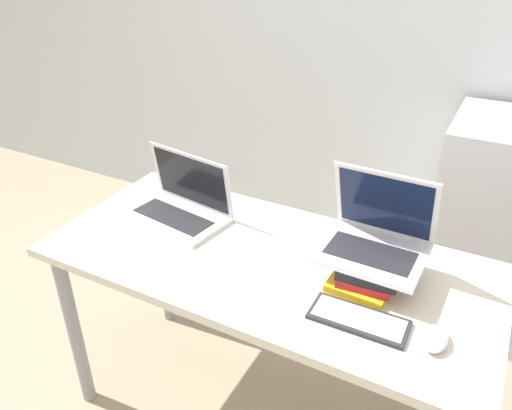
{
  "coord_description": "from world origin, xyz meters",
  "views": [
    {
      "loc": [
        0.58,
        -0.83,
        1.66
      ],
      "look_at": [
        -0.04,
        0.33,
        0.92
      ],
      "focal_mm": 35.0,
      "sensor_mm": 36.0,
      "label": 1
    }
  ],
  "objects_px": {
    "book_stack": "(369,269)",
    "mouse": "(435,338)",
    "mini_fridge": "(506,230)",
    "wireless_keyboard": "(359,319)",
    "laptop_on_books": "(376,236)",
    "laptop_left": "(181,204)"
  },
  "relations": [
    {
      "from": "laptop_on_books",
      "to": "mouse",
      "type": "bearing_deg",
      "value": -43.22
    },
    {
      "from": "laptop_on_books",
      "to": "laptop_left",
      "type": "bearing_deg",
      "value": 179.52
    },
    {
      "from": "laptop_on_books",
      "to": "wireless_keyboard",
      "type": "xyz_separation_m",
      "value": [
        0.03,
        -0.23,
        -0.12
      ]
    },
    {
      "from": "laptop_left",
      "to": "mini_fridge",
      "type": "xyz_separation_m",
      "value": [
        1.07,
        0.91,
        -0.3
      ]
    },
    {
      "from": "book_stack",
      "to": "wireless_keyboard",
      "type": "distance_m",
      "value": 0.19
    },
    {
      "from": "laptop_left",
      "to": "mini_fridge",
      "type": "distance_m",
      "value": 1.44
    },
    {
      "from": "book_stack",
      "to": "mouse",
      "type": "height_order",
      "value": "book_stack"
    },
    {
      "from": "book_stack",
      "to": "laptop_left",
      "type": "bearing_deg",
      "value": 176.11
    },
    {
      "from": "wireless_keyboard",
      "to": "mini_fridge",
      "type": "bearing_deg",
      "value": 74.01
    },
    {
      "from": "mouse",
      "to": "wireless_keyboard",
      "type": "bearing_deg",
      "value": -176.3
    },
    {
      "from": "book_stack",
      "to": "laptop_on_books",
      "type": "xyz_separation_m",
      "value": [
        -0.0,
        0.04,
        0.09
      ]
    },
    {
      "from": "laptop_left",
      "to": "book_stack",
      "type": "relative_size",
      "value": 1.59
    },
    {
      "from": "book_stack",
      "to": "wireless_keyboard",
      "type": "bearing_deg",
      "value": -80.53
    },
    {
      "from": "book_stack",
      "to": "mini_fridge",
      "type": "relative_size",
      "value": 0.25
    },
    {
      "from": "laptop_left",
      "to": "wireless_keyboard",
      "type": "distance_m",
      "value": 0.78
    },
    {
      "from": "laptop_on_books",
      "to": "mini_fridge",
      "type": "relative_size",
      "value": 0.32
    },
    {
      "from": "book_stack",
      "to": "mouse",
      "type": "distance_m",
      "value": 0.28
    },
    {
      "from": "book_stack",
      "to": "mouse",
      "type": "bearing_deg",
      "value": -37.4
    },
    {
      "from": "wireless_keyboard",
      "to": "mouse",
      "type": "xyz_separation_m",
      "value": [
        0.19,
        0.01,
        0.01
      ]
    },
    {
      "from": "mini_fridge",
      "to": "mouse",
      "type": "bearing_deg",
      "value": -96.76
    },
    {
      "from": "mouse",
      "to": "mini_fridge",
      "type": "relative_size",
      "value": 0.11
    },
    {
      "from": "mouse",
      "to": "mini_fridge",
      "type": "distance_m",
      "value": 1.17
    }
  ]
}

